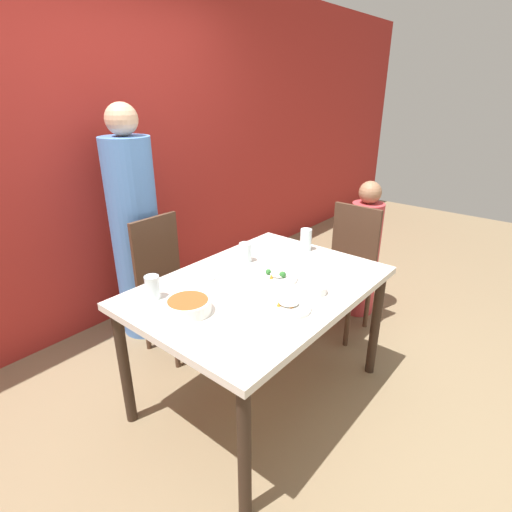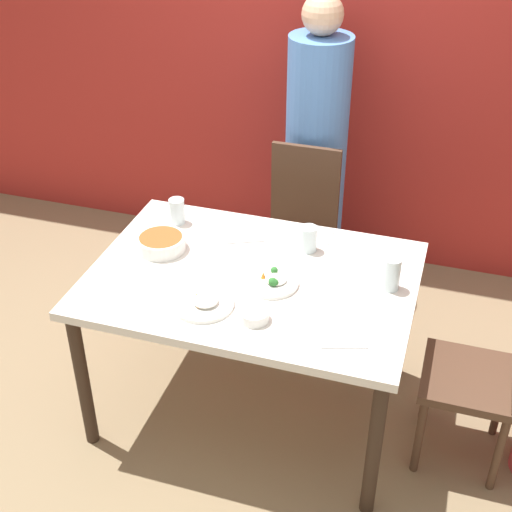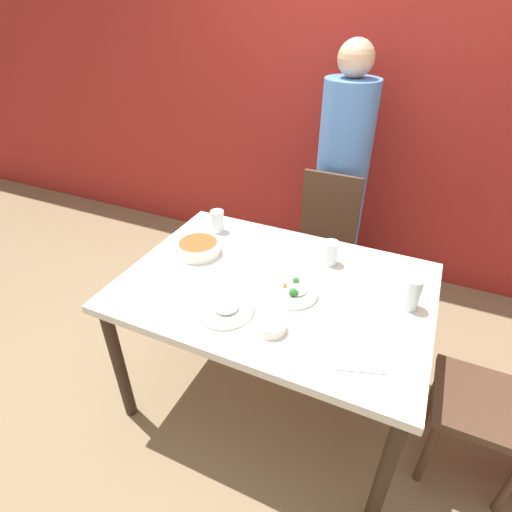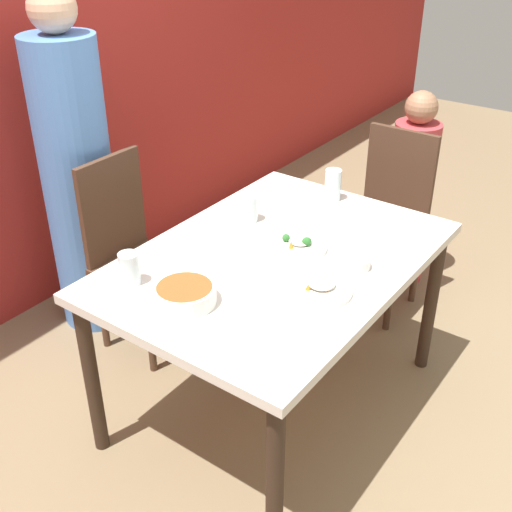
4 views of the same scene
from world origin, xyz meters
name	(u,v)px [view 2 (image 2 of 4)]	position (x,y,z in m)	size (l,w,h in m)	color
ground_plane	(253,404)	(0.00, 0.00, 0.00)	(10.00, 10.00, 0.00)	#847051
wall_back	(335,43)	(0.00, 1.56, 1.35)	(10.00, 0.06, 2.70)	#A82823
dining_table	(252,291)	(0.00, 0.00, 0.70)	(1.41, 1.00, 0.78)	silver
chair_adult_spot	(299,230)	(0.00, 0.85, 0.52)	(0.40, 0.40, 0.98)	#4C3323
chair_child_spot	(491,369)	(1.05, 0.00, 0.52)	(0.40, 0.40, 0.98)	#4C3323
person_adult	(316,160)	(0.00, 1.18, 0.79)	(0.35, 0.35, 1.71)	#5184D1
bowl_curry	(161,243)	(-0.46, 0.08, 0.81)	(0.23, 0.23, 0.07)	white
plate_rice_adult	(272,282)	(0.10, -0.04, 0.79)	(0.23, 0.23, 0.05)	white
plate_rice_child	(203,303)	(-0.13, -0.27, 0.79)	(0.26, 0.26, 0.05)	white
bowl_rice_small	(254,315)	(0.10, -0.29, 0.80)	(0.12, 0.12, 0.04)	white
glass_water_tall	(309,239)	(0.18, 0.27, 0.84)	(0.08, 0.08, 0.12)	silver
glass_water_short	(391,274)	(0.59, 0.09, 0.85)	(0.08, 0.08, 0.15)	silver
glass_water_center	(177,211)	(-0.49, 0.33, 0.84)	(0.08, 0.08, 0.13)	silver
napkin_folded	(317,235)	(0.19, 0.41, 0.78)	(0.14, 0.14, 0.01)	white
fork_steel	(344,346)	(0.48, -0.35, 0.78)	(0.18, 0.07, 0.01)	silver
spoon_steel	(245,241)	(-0.11, 0.25, 0.78)	(0.17, 0.09, 0.01)	silver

